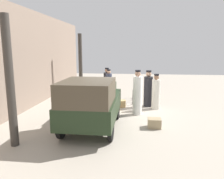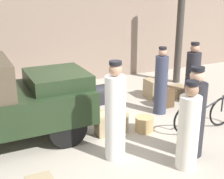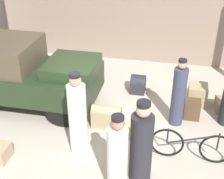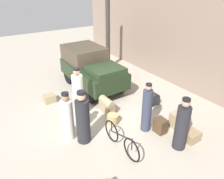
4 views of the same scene
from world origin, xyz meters
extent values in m
plane|color=#A89E8E|center=(0.00, 0.00, 0.00)|extent=(30.00, 30.00, 0.00)
cube|color=gray|center=(0.00, 4.08, 2.25)|extent=(16.00, 0.15, 4.50)
cylinder|color=#38332D|center=(3.74, 2.53, 1.81)|extent=(0.23, 0.23, 3.62)
cylinder|color=black|center=(-0.94, 1.38, 0.39)|extent=(0.78, 0.12, 0.78)
cylinder|color=black|center=(-0.94, -0.15, 0.39)|extent=(0.78, 0.12, 0.78)
cube|color=black|center=(-2.01, 0.62, 0.74)|extent=(3.46, 1.69, 0.66)
cube|color=black|center=(-0.89, 0.62, 1.22)|extent=(1.21, 1.32, 0.30)
torus|color=black|center=(2.55, -0.71, 0.35)|extent=(0.70, 0.04, 0.70)
torus|color=black|center=(1.56, -0.71, 0.35)|extent=(0.70, 0.04, 0.70)
cylinder|color=#232328|center=(2.05, -0.71, 0.52)|extent=(1.00, 0.04, 0.38)
cylinder|color=#232328|center=(1.56, -0.71, 0.53)|extent=(0.04, 0.04, 0.36)
cylinder|color=#232328|center=(2.55, -0.71, 0.55)|extent=(0.04, 0.04, 0.39)
cylinder|color=tan|center=(0.82, -0.18, 0.17)|extent=(0.41, 0.41, 0.33)
cylinder|color=#232328|center=(2.92, 0.80, 0.70)|extent=(0.38, 0.38, 1.40)
sphere|color=tan|center=(2.92, 0.80, 1.52)|extent=(0.24, 0.24, 0.24)
cylinder|color=black|center=(2.92, 0.80, 1.64)|extent=(0.23, 0.23, 0.07)
cylinder|color=silver|center=(0.71, -1.76, 0.67)|extent=(0.37, 0.37, 1.34)
sphere|color=#936B51|center=(0.71, -1.76, 1.46)|extent=(0.23, 0.23, 0.23)
cylinder|color=black|center=(0.71, -1.76, 1.58)|extent=(0.22, 0.22, 0.06)
cylinder|color=white|center=(-0.28, -0.92, 0.80)|extent=(0.38, 0.38, 1.60)
sphere|color=tan|center=(-0.28, -0.92, 1.72)|extent=(0.23, 0.23, 0.23)
cylinder|color=black|center=(-0.28, -0.92, 1.84)|extent=(0.22, 0.22, 0.06)
cylinder|color=#33384C|center=(1.72, 0.54, 0.74)|extent=(0.32, 0.32, 1.47)
sphere|color=tan|center=(1.72, 0.54, 1.57)|extent=(0.20, 0.20, 0.20)
cylinder|color=black|center=(1.72, 0.54, 1.67)|extent=(0.19, 0.19, 0.05)
cylinder|color=#232328|center=(1.09, -1.43, 0.72)|extent=(0.42, 0.42, 1.43)
sphere|color=tan|center=(1.09, -1.43, 1.56)|extent=(0.26, 0.26, 0.26)
cylinder|color=black|center=(1.09, -1.43, 1.70)|extent=(0.25, 0.25, 0.07)
cube|color=#232328|center=(0.61, 1.87, 0.15)|extent=(0.41, 0.45, 0.29)
cylinder|color=#232328|center=(0.61, 1.87, 0.29)|extent=(0.41, 0.45, 0.45)
cube|color=#9E8966|center=(0.10, 0.03, 0.22)|extent=(0.69, 0.30, 0.43)
cylinder|color=#9E8966|center=(0.10, 0.03, 0.43)|extent=(0.69, 0.30, 0.30)
cube|color=#9E8966|center=(2.24, 1.58, 0.27)|extent=(0.48, 0.53, 0.54)
cube|color=#4C3823|center=(2.09, 0.84, 0.25)|extent=(0.39, 0.32, 0.50)
cube|color=#937A56|center=(2.92, 1.36, 0.15)|extent=(0.43, 0.49, 0.30)
camera|label=1|loc=(-9.22, -0.89, 2.70)|focal=35.00mm
camera|label=2|loc=(-2.60, -5.56, 3.09)|focal=50.00mm
camera|label=3|loc=(1.49, -5.88, 4.52)|focal=50.00mm
camera|label=4|loc=(6.05, -3.67, 4.54)|focal=35.00mm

